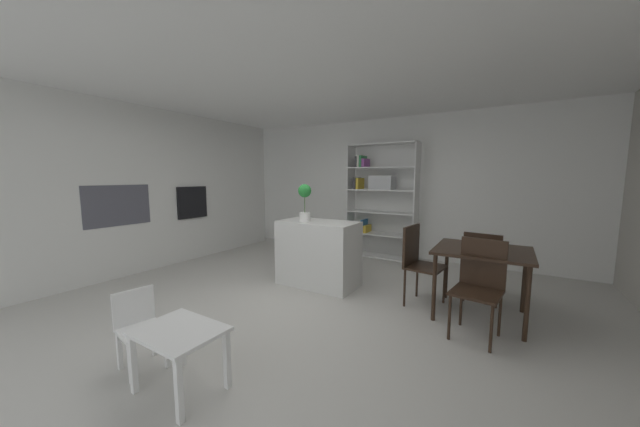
# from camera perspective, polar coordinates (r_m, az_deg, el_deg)

# --- Properties ---
(ground_plane) EXTENTS (9.85, 9.85, 0.00)m
(ground_plane) POSITION_cam_1_polar(r_m,az_deg,el_deg) (3.90, -5.21, -16.68)
(ground_plane) COLOR beige
(ceiling_slab) EXTENTS (7.16, 6.24, 0.06)m
(ceiling_slab) POSITION_cam_1_polar(r_m,az_deg,el_deg) (3.76, -5.69, 24.78)
(ceiling_slab) COLOR white
(ceiling_slab) RESTS_ON ground_plane
(back_partition) EXTENTS (7.16, 0.06, 2.69)m
(back_partition) POSITION_cam_1_polar(r_m,az_deg,el_deg) (6.33, 11.66, 4.74)
(back_partition) COLOR white
(back_partition) RESTS_ON ground_plane
(tall_cabinet_run_left) EXTENTS (0.62, 5.63, 2.69)m
(tall_cabinet_run_left) POSITION_cam_1_polar(r_m,az_deg,el_deg) (6.08, -30.48, 3.87)
(tall_cabinet_run_left) COLOR silver
(tall_cabinet_run_left) RESTS_ON ground_plane
(cabinet_niche_splashback) EXTENTS (0.01, 0.95, 0.62)m
(cabinet_niche_splashback) POSITION_cam_1_polar(r_m,az_deg,el_deg) (5.59, -33.24, 1.23)
(cabinet_niche_splashback) COLOR #4C4C56
(cabinet_niche_splashback) RESTS_ON ground_plane
(built_in_oven) EXTENTS (0.06, 0.61, 0.59)m
(built_in_oven) POSITION_cam_1_polar(r_m,az_deg,el_deg) (6.23, -22.50, 1.94)
(built_in_oven) COLOR black
(built_in_oven) RESTS_ON ground_plane
(kitchen_island) EXTENTS (1.11, 0.60, 0.92)m
(kitchen_island) POSITION_cam_1_polar(r_m,az_deg,el_deg) (4.47, -0.33, -7.33)
(kitchen_island) COLOR silver
(kitchen_island) RESTS_ON ground_plane
(potted_plant_on_island) EXTENTS (0.19, 0.19, 0.53)m
(potted_plant_on_island) POSITION_cam_1_polar(r_m,az_deg,el_deg) (4.34, -2.84, 2.62)
(potted_plant_on_island) COLOR white
(potted_plant_on_island) RESTS_ON kitchen_island
(open_bookshelf) EXTENTS (1.33, 0.36, 2.18)m
(open_bookshelf) POSITION_cam_1_polar(r_m,az_deg,el_deg) (6.06, 10.71, 3.32)
(open_bookshelf) COLOR white
(open_bookshelf) RESTS_ON ground_plane
(child_table) EXTENTS (0.61, 0.47, 0.47)m
(child_table) POSITION_cam_1_polar(r_m,az_deg,el_deg) (2.60, -24.53, -20.39)
(child_table) COLOR white
(child_table) RESTS_ON ground_plane
(child_chair_left) EXTENTS (0.36, 0.36, 0.63)m
(child_chair_left) POSITION_cam_1_polar(r_m,az_deg,el_deg) (3.05, -30.44, -17.23)
(child_chair_left) COLOR white
(child_chair_left) RESTS_ON ground_plane
(dining_table) EXTENTS (0.95, 0.87, 0.76)m
(dining_table) POSITION_cam_1_polar(r_m,az_deg,el_deg) (3.85, 27.75, -7.09)
(dining_table) COLOR black
(dining_table) RESTS_ON ground_plane
(dining_chair_island_side) EXTENTS (0.45, 0.50, 0.96)m
(dining_chair_island_side) POSITION_cam_1_polar(r_m,az_deg,el_deg) (3.99, 17.61, -7.73)
(dining_chair_island_side) COLOR black
(dining_chair_island_side) RESTS_ON ground_plane
(dining_chair_far) EXTENTS (0.47, 0.50, 0.88)m
(dining_chair_far) POSITION_cam_1_polar(r_m,az_deg,el_deg) (4.33, 27.91, -7.51)
(dining_chair_far) COLOR black
(dining_chair_far) RESTS_ON ground_plane
(dining_chair_near) EXTENTS (0.48, 0.49, 0.94)m
(dining_chair_near) POSITION_cam_1_polar(r_m,az_deg,el_deg) (3.45, 27.36, -10.83)
(dining_chair_near) COLOR black
(dining_chair_near) RESTS_ON ground_plane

